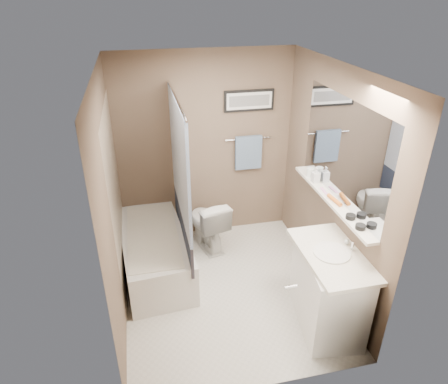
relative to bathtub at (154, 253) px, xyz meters
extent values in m
plane|color=beige|center=(0.75, -0.51, -0.25)|extent=(2.50, 2.50, 0.00)
cube|color=silver|center=(0.75, -0.51, 2.13)|extent=(2.20, 2.50, 0.04)
cube|color=brown|center=(0.75, 0.72, 0.95)|extent=(2.20, 0.04, 2.40)
cube|color=brown|center=(0.75, -1.74, 0.95)|extent=(2.20, 0.04, 2.40)
cube|color=brown|center=(-0.33, -0.51, 0.95)|extent=(0.04, 2.50, 2.40)
cube|color=brown|center=(1.83, -0.51, 0.95)|extent=(0.04, 2.50, 2.40)
cube|color=#BBA68E|center=(-0.34, -0.01, 0.75)|extent=(0.02, 1.55, 2.00)
cylinder|color=silver|center=(0.35, -0.01, 1.80)|extent=(0.02, 1.55, 0.02)
cube|color=silver|center=(0.35, -0.01, 1.15)|extent=(0.03, 1.45, 1.28)
cube|color=#232C41|center=(0.35, -0.01, 0.33)|extent=(0.03, 1.45, 0.36)
cube|color=silver|center=(1.84, -0.66, 1.37)|extent=(0.02, 1.60, 1.00)
cube|color=silver|center=(1.79, -0.66, 0.85)|extent=(0.12, 1.60, 0.03)
cylinder|color=silver|center=(1.30, 0.70, 1.05)|extent=(0.60, 0.02, 0.02)
cube|color=#85A3C1|center=(1.30, 0.68, 0.87)|extent=(0.34, 0.05, 0.44)
cube|color=black|center=(1.30, 0.72, 1.53)|extent=(0.62, 0.02, 0.26)
cube|color=white|center=(1.30, 0.70, 1.53)|extent=(0.56, 0.00, 0.20)
cube|color=#595959|center=(1.30, 0.70, 1.53)|extent=(0.50, 0.00, 0.13)
cube|color=silver|center=(1.30, -1.76, 0.75)|extent=(0.80, 0.02, 2.00)
cylinder|color=silver|center=(0.97, -1.70, 0.75)|extent=(0.10, 0.02, 0.02)
cube|color=silver|center=(0.00, 0.00, 0.00)|extent=(0.83, 1.56, 0.50)
cube|color=beige|center=(0.00, 0.00, 0.25)|extent=(0.56, 1.36, 0.02)
imported|color=silver|center=(0.69, 0.36, 0.09)|extent=(0.54, 0.75, 0.69)
cube|color=white|center=(1.60, -1.18, 0.15)|extent=(0.61, 0.96, 0.80)
cube|color=silver|center=(1.59, -1.18, 0.57)|extent=(0.54, 0.96, 0.04)
cylinder|color=white|center=(1.58, -1.18, 0.60)|extent=(0.34, 0.34, 0.01)
cylinder|color=silver|center=(1.78, -1.18, 0.64)|extent=(0.02, 0.02, 0.10)
sphere|color=silver|center=(1.78, -1.08, 0.62)|extent=(0.05, 0.05, 0.05)
cylinder|color=black|center=(1.79, -1.24, 0.89)|extent=(0.09, 0.09, 0.04)
cylinder|color=black|center=(1.79, -1.06, 0.89)|extent=(0.09, 0.09, 0.04)
cylinder|color=#D0641D|center=(1.79, -0.74, 0.89)|extent=(0.07, 0.22, 0.04)
cube|color=pink|center=(1.79, -0.50, 0.87)|extent=(0.04, 0.16, 0.01)
cylinder|color=white|center=(1.79, -0.14, 0.92)|extent=(0.08, 0.08, 0.10)
imported|color=#999999|center=(1.79, -0.28, 0.95)|extent=(0.08, 0.08, 0.17)
camera|label=1|loc=(-0.03, -3.87, 2.78)|focal=32.00mm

